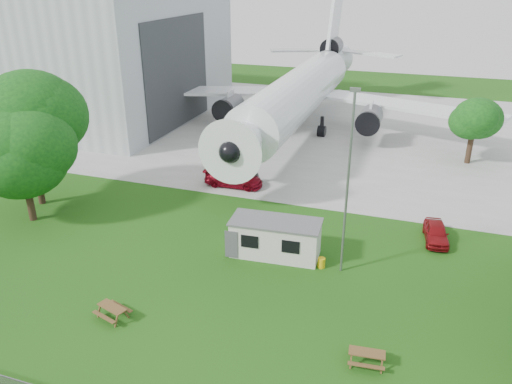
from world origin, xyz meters
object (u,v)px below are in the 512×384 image
(airliner, at_px, (302,89))
(picnic_east, at_px, (366,364))
(hangar, at_px, (49,41))
(site_cabin, at_px, (276,238))
(picnic_west, at_px, (113,317))

(airliner, relative_size, picnic_east, 26.52)
(hangar, xyz_separation_m, picnic_east, (48.87, -37.97, -9.41))
(site_cabin, bearing_deg, picnic_east, -49.76)
(site_cabin, xyz_separation_m, picnic_west, (-6.77, -9.67, -1.31))
(hangar, bearing_deg, airliner, -0.22)
(airliner, bearing_deg, site_cabin, -79.28)
(site_cabin, distance_m, picnic_west, 11.88)
(airliner, bearing_deg, picnic_west, -91.87)
(airliner, bearing_deg, hangar, 179.78)
(picnic_east, bearing_deg, picnic_west, 178.20)
(site_cabin, bearing_deg, picnic_west, -125.01)
(airliner, distance_m, picnic_east, 40.31)
(hangar, height_order, site_cabin, hangar)
(hangar, height_order, picnic_east, hangar)
(airliner, relative_size, picnic_west, 26.52)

